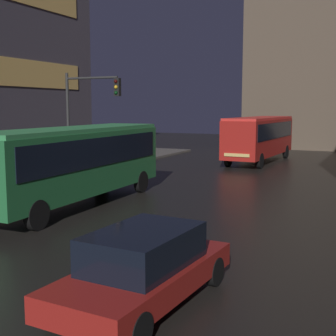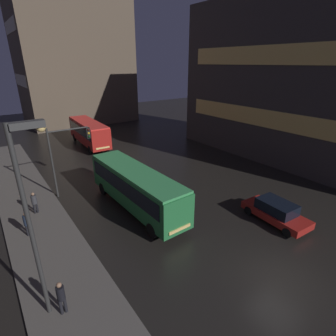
{
  "view_description": "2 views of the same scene",
  "coord_description": "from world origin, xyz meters",
  "px_view_note": "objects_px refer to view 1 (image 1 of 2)",
  "views": [
    {
      "loc": [
        8.74,
        -4.63,
        3.95
      ],
      "look_at": [
        0.12,
        13.87,
        1.26
      ],
      "focal_mm": 50.0,
      "sensor_mm": 36.0,
      "label": 1
    },
    {
      "loc": [
        -10.67,
        -4.93,
        10.32
      ],
      "look_at": [
        2.27,
        12.95,
        1.38
      ],
      "focal_mm": 28.0,
      "sensor_mm": 36.0,
      "label": 2
    }
  ],
  "objects_px": {
    "pedestrian_far": "(15,161)",
    "traffic_light_main": "(86,108)",
    "car_taxi": "(144,266)",
    "bus_near": "(75,158)",
    "bus_far": "(260,135)"
  },
  "relations": [
    {
      "from": "bus_near",
      "to": "bus_far",
      "type": "bearing_deg",
      "value": -100.83
    },
    {
      "from": "bus_far",
      "to": "traffic_light_main",
      "type": "xyz_separation_m",
      "value": [
        -6.19,
        -12.37,
        1.93
      ]
    },
    {
      "from": "bus_near",
      "to": "bus_far",
      "type": "relative_size",
      "value": 1.05
    },
    {
      "from": "pedestrian_far",
      "to": "traffic_light_main",
      "type": "bearing_deg",
      "value": 72.21
    },
    {
      "from": "car_taxi",
      "to": "traffic_light_main",
      "type": "relative_size",
      "value": 0.81
    },
    {
      "from": "bus_far",
      "to": "car_taxi",
      "type": "height_order",
      "value": "bus_far"
    },
    {
      "from": "bus_far",
      "to": "car_taxi",
      "type": "distance_m",
      "value": 25.32
    },
    {
      "from": "bus_near",
      "to": "traffic_light_main",
      "type": "xyz_separation_m",
      "value": [
        -3.18,
        5.43,
        1.97
      ]
    },
    {
      "from": "car_taxi",
      "to": "pedestrian_far",
      "type": "xyz_separation_m",
      "value": [
        -13.28,
        10.66,
        0.34
      ]
    },
    {
      "from": "bus_far",
      "to": "car_taxi",
      "type": "bearing_deg",
      "value": 101.37
    },
    {
      "from": "bus_far",
      "to": "traffic_light_main",
      "type": "height_order",
      "value": "traffic_light_main"
    },
    {
      "from": "bus_far",
      "to": "bus_near",
      "type": "bearing_deg",
      "value": 82.9
    },
    {
      "from": "bus_far",
      "to": "car_taxi",
      "type": "xyz_separation_m",
      "value": [
        3.9,
        -24.99,
        -1.2
      ]
    },
    {
      "from": "traffic_light_main",
      "to": "car_taxi",
      "type": "bearing_deg",
      "value": -51.35
    },
    {
      "from": "car_taxi",
      "to": "bus_near",
      "type": "bearing_deg",
      "value": -42.29
    }
  ]
}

